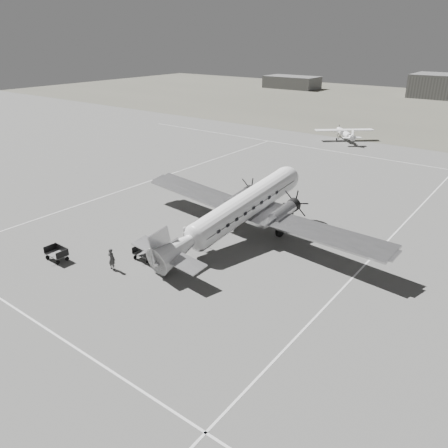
{
  "coord_description": "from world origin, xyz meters",
  "views": [
    {
      "loc": [
        21.64,
        -25.32,
        17.14
      ],
      "look_at": [
        0.91,
        2.09,
        2.2
      ],
      "focal_mm": 35.0,
      "sensor_mm": 36.0,
      "label": 1
    }
  ],
  "objects": [
    {
      "name": "ground",
      "position": [
        0.0,
        0.0,
        0.0
      ],
      "size": [
        260.0,
        260.0,
        0.0
      ],
      "primitive_type": "plane",
      "color": "slate",
      "rests_on": "ground"
    },
    {
      "name": "light_plane_left",
      "position": [
        -7.54,
        48.38,
        1.07
      ],
      "size": [
        13.27,
        13.07,
        2.14
      ],
      "primitive_type": null,
      "rotation": [
        0.0,
        0.0,
        0.71
      ],
      "color": "white",
      "rests_on": "ground"
    },
    {
      "name": "dc3_airliner",
      "position": [
        0.91,
        4.09,
        2.62
      ],
      "size": [
        29.47,
        22.05,
        5.24
      ],
      "primitive_type": null,
      "rotation": [
        0.0,
        0.0,
        -0.11
      ],
      "color": "#BABABD",
      "rests_on": "ground"
    },
    {
      "name": "taxi_line_left",
      "position": [
        -18.0,
        10.0,
        0.01
      ],
      "size": [
        0.15,
        60.0,
        0.01
      ],
      "primitive_type": "cube",
      "color": "silver",
      "rests_on": "ground"
    },
    {
      "name": "taxi_line_right",
      "position": [
        12.0,
        0.0,
        0.01
      ],
      "size": [
        0.15,
        80.0,
        0.01
      ],
      "primitive_type": "cube",
      "color": "silver",
      "rests_on": "ground"
    },
    {
      "name": "baggage_cart_near",
      "position": [
        -2.95,
        -3.7,
        0.52
      ],
      "size": [
        1.94,
        1.43,
        1.05
      ],
      "primitive_type": null,
      "rotation": [
        0.0,
        0.0,
        0.07
      ],
      "color": "#5A5A5A",
      "rests_on": "ground"
    },
    {
      "name": "baggage_cart_far",
      "position": [
        -8.68,
        -8.14,
        0.55
      ],
      "size": [
        1.98,
        1.42,
        1.1
      ],
      "primitive_type": null,
      "rotation": [
        0.0,
        0.0,
        -0.02
      ],
      "color": "#5A5A5A",
      "rests_on": "ground"
    },
    {
      "name": "shed_secondary",
      "position": [
        -55.0,
        115.0,
        2.0
      ],
      "size": [
        18.0,
        10.0,
        4.0
      ],
      "primitive_type": "cube",
      "color": "#5A5A5A",
      "rests_on": "ground"
    },
    {
      "name": "taxi_line_horizon",
      "position": [
        0.0,
        40.0,
        0.01
      ],
      "size": [
        90.0,
        0.15,
        0.01
      ],
      "primitive_type": "cube",
      "color": "silver",
      "rests_on": "ground"
    },
    {
      "name": "ramp_agent",
      "position": [
        -2.55,
        -2.72,
        0.78
      ],
      "size": [
        0.75,
        0.88,
        1.57
      ],
      "primitive_type": "imported",
      "rotation": [
        0.0,
        0.0,
        1.81
      ],
      "color": "#AAAAA7",
      "rests_on": "ground"
    },
    {
      "name": "passenger",
      "position": [
        -2.18,
        0.52,
        0.84
      ],
      "size": [
        0.66,
        0.89,
        1.67
      ],
      "primitive_type": "imported",
      "rotation": [
        0.0,
        0.0,
        1.73
      ],
      "color": "#ADADAA",
      "rests_on": "ground"
    },
    {
      "name": "ground_crew",
      "position": [
        -3.79,
        -6.39,
        0.9
      ],
      "size": [
        0.7,
        0.51,
        1.8
      ],
      "primitive_type": "imported",
      "rotation": [
        0.0,
        0.0,
        3.26
      ],
      "color": "#313131",
      "rests_on": "ground"
    },
    {
      "name": "taxi_line_near",
      "position": [
        0.0,
        -14.0,
        0.01
      ],
      "size": [
        60.0,
        0.15,
        0.01
      ],
      "primitive_type": "cube",
      "color": "silver",
      "rests_on": "ground"
    }
  ]
}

